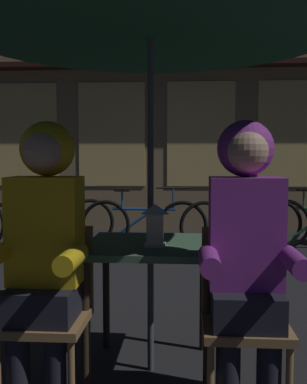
{
  "coord_description": "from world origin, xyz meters",
  "views": [
    {
      "loc": [
        0.2,
        -2.61,
        1.22
      ],
      "look_at": [
        0.0,
        0.24,
        1.01
      ],
      "focal_mm": 43.78,
      "sensor_mm": 36.0,
      "label": 1
    }
  ],
  "objects_px": {
    "lantern": "(155,224)",
    "bicycle_fourth": "(242,224)",
    "person_right_hooded": "(246,238)",
    "cafe_table": "(151,261)",
    "patio_umbrella": "(150,4)",
    "bicycle_second": "(52,222)",
    "chair_left": "(49,305)",
    "person_left_hooded": "(44,236)",
    "chair_right": "(244,309)",
    "bicycle_third": "(143,224)"
  },
  "relations": [
    {
      "from": "chair_left",
      "to": "person_left_hooded",
      "type": "xyz_separation_m",
      "value": [
        -0.0,
        -0.06,
        0.36
      ]
    },
    {
      "from": "cafe_table",
      "to": "bicycle_second",
      "type": "xyz_separation_m",
      "value": [
        -1.61,
        3.55,
        -0.29
      ]
    },
    {
      "from": "chair_left",
      "to": "patio_umbrella",
      "type": "bearing_deg",
      "value": 37.55
    },
    {
      "from": "cafe_table",
      "to": "bicycle_second",
      "type": "distance_m",
      "value": 3.91
    },
    {
      "from": "person_right_hooded",
      "to": "bicycle_fourth",
      "type": "distance_m",
      "value": 4.06
    },
    {
      "from": "chair_left",
      "to": "person_left_hooded",
      "type": "distance_m",
      "value": 0.36
    },
    {
      "from": "patio_umbrella",
      "to": "bicycle_second",
      "type": "height_order",
      "value": "patio_umbrella"
    },
    {
      "from": "bicycle_second",
      "to": "bicycle_fourth",
      "type": "height_order",
      "value": "same"
    },
    {
      "from": "bicycle_third",
      "to": "bicycle_fourth",
      "type": "height_order",
      "value": "same"
    },
    {
      "from": "lantern",
      "to": "bicycle_fourth",
      "type": "relative_size",
      "value": 0.14
    },
    {
      "from": "person_left_hooded",
      "to": "person_right_hooded",
      "type": "relative_size",
      "value": 1.0
    },
    {
      "from": "patio_umbrella",
      "to": "chair_right",
      "type": "distance_m",
      "value": 1.68
    },
    {
      "from": "chair_right",
      "to": "cafe_table",
      "type": "bearing_deg",
      "value": 142.45
    },
    {
      "from": "lantern",
      "to": "chair_right",
      "type": "height_order",
      "value": "lantern"
    },
    {
      "from": "lantern",
      "to": "person_left_hooded",
      "type": "relative_size",
      "value": 0.17
    },
    {
      "from": "patio_umbrella",
      "to": "lantern",
      "type": "xyz_separation_m",
      "value": [
        0.03,
        -0.09,
        -1.2
      ]
    },
    {
      "from": "patio_umbrella",
      "to": "person_left_hooded",
      "type": "distance_m",
      "value": 1.37
    },
    {
      "from": "chair_left",
      "to": "bicycle_fourth",
      "type": "relative_size",
      "value": 0.53
    },
    {
      "from": "cafe_table",
      "to": "person_left_hooded",
      "type": "distance_m",
      "value": 0.67
    },
    {
      "from": "chair_left",
      "to": "lantern",
      "type": "bearing_deg",
      "value": 28.21
    },
    {
      "from": "chair_right",
      "to": "person_right_hooded",
      "type": "height_order",
      "value": "person_right_hooded"
    },
    {
      "from": "person_right_hooded",
      "to": "cafe_table",
      "type": "bearing_deg",
      "value": 138.43
    },
    {
      "from": "chair_right",
      "to": "person_left_hooded",
      "type": "height_order",
      "value": "person_left_hooded"
    },
    {
      "from": "patio_umbrella",
      "to": "chair_left",
      "type": "distance_m",
      "value": 1.68
    },
    {
      "from": "person_right_hooded",
      "to": "bicycle_second",
      "type": "height_order",
      "value": "person_right_hooded"
    },
    {
      "from": "cafe_table",
      "to": "patio_umbrella",
      "type": "distance_m",
      "value": 1.42
    },
    {
      "from": "bicycle_third",
      "to": "bicycle_fourth",
      "type": "xyz_separation_m",
      "value": [
        1.29,
        0.1,
        0.0
      ]
    },
    {
      "from": "cafe_table",
      "to": "person_left_hooded",
      "type": "xyz_separation_m",
      "value": [
        -0.48,
        -0.43,
        0.21
      ]
    },
    {
      "from": "patio_umbrella",
      "to": "person_right_hooded",
      "type": "distance_m",
      "value": 1.37
    },
    {
      "from": "lantern",
      "to": "bicycle_fourth",
      "type": "distance_m",
      "value": 3.81
    },
    {
      "from": "person_right_hooded",
      "to": "bicycle_second",
      "type": "bearing_deg",
      "value": 117.73
    },
    {
      "from": "chair_right",
      "to": "bicycle_third",
      "type": "relative_size",
      "value": 0.52
    },
    {
      "from": "cafe_table",
      "to": "person_right_hooded",
      "type": "bearing_deg",
      "value": -41.57
    },
    {
      "from": "chair_left",
      "to": "cafe_table",
      "type": "bearing_deg",
      "value": 37.55
    },
    {
      "from": "bicycle_fourth",
      "to": "chair_right",
      "type": "bearing_deg",
      "value": -96.53
    },
    {
      "from": "patio_umbrella",
      "to": "chair_right",
      "type": "height_order",
      "value": "patio_umbrella"
    },
    {
      "from": "chair_left",
      "to": "chair_right",
      "type": "relative_size",
      "value": 1.0
    },
    {
      "from": "chair_left",
      "to": "bicycle_fourth",
      "type": "distance_m",
      "value": 4.19
    },
    {
      "from": "patio_umbrella",
      "to": "bicycle_third",
      "type": "distance_m",
      "value": 3.89
    },
    {
      "from": "cafe_table",
      "to": "chair_right",
      "type": "distance_m",
      "value": 0.62
    },
    {
      "from": "chair_left",
      "to": "bicycle_second",
      "type": "relative_size",
      "value": 0.53
    },
    {
      "from": "bicycle_third",
      "to": "lantern",
      "type": "bearing_deg",
      "value": -83.73
    },
    {
      "from": "chair_left",
      "to": "person_right_hooded",
      "type": "xyz_separation_m",
      "value": [
        0.96,
        -0.06,
        0.36
      ]
    },
    {
      "from": "bicycle_fourth",
      "to": "chair_left",
      "type": "bearing_deg",
      "value": -109.69
    },
    {
      "from": "lantern",
      "to": "patio_umbrella",
      "type": "bearing_deg",
      "value": 109.19
    },
    {
      "from": "chair_right",
      "to": "bicycle_fourth",
      "type": "height_order",
      "value": "chair_right"
    },
    {
      "from": "bicycle_second",
      "to": "cafe_table",
      "type": "bearing_deg",
      "value": -65.6
    },
    {
      "from": "chair_right",
      "to": "person_right_hooded",
      "type": "bearing_deg",
      "value": -90.0
    },
    {
      "from": "lantern",
      "to": "bicycle_fourth",
      "type": "bearing_deg",
      "value": 76.24
    },
    {
      "from": "bicycle_third",
      "to": "chair_right",
      "type": "bearing_deg",
      "value": -77.69
    }
  ]
}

